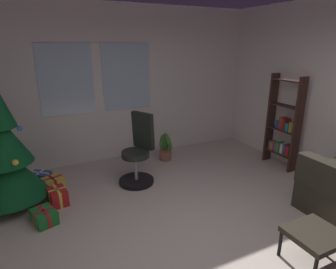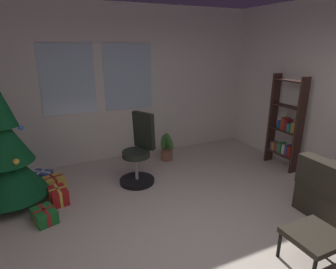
{
  "view_description": "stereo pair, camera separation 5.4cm",
  "coord_description": "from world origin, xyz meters",
  "px_view_note": "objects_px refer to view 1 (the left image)",
  "views": [
    {
      "loc": [
        -1.45,
        -1.98,
        2.16
      ],
      "look_at": [
        0.06,
        1.19,
        1.01
      ],
      "focal_mm": 29.96,
      "sensor_mm": 36.0,
      "label": 1
    },
    {
      "loc": [
        -1.4,
        -2.01,
        2.16
      ],
      "look_at": [
        0.06,
        1.19,
        1.01
      ],
      "focal_mm": 29.96,
      "sensor_mm": 36.0,
      "label": 2
    }
  ],
  "objects_px": {
    "potted_plant": "(165,147)",
    "bookshelf": "(284,127)",
    "footstool": "(315,236)",
    "holiday_tree": "(5,156)",
    "office_chair": "(138,156)",
    "gift_box_gold": "(53,185)",
    "gift_box_blue": "(41,179)",
    "gift_box_green": "(44,217)",
    "gift_box_red": "(58,197)"
  },
  "relations": [
    {
      "from": "potted_plant",
      "to": "bookshelf",
      "type": "bearing_deg",
      "value": -33.75
    },
    {
      "from": "footstool",
      "to": "holiday_tree",
      "type": "relative_size",
      "value": 0.23
    },
    {
      "from": "holiday_tree",
      "to": "bookshelf",
      "type": "xyz_separation_m",
      "value": [
        4.39,
        -0.59,
        -0.01
      ]
    },
    {
      "from": "office_chair",
      "to": "gift_box_gold",
      "type": "bearing_deg",
      "value": 168.54
    },
    {
      "from": "holiday_tree",
      "to": "gift_box_blue",
      "type": "distance_m",
      "value": 0.86
    },
    {
      "from": "footstool",
      "to": "gift_box_blue",
      "type": "bearing_deg",
      "value": 129.57
    },
    {
      "from": "footstool",
      "to": "gift_box_green",
      "type": "bearing_deg",
      "value": 142.18
    },
    {
      "from": "gift_box_green",
      "to": "gift_box_blue",
      "type": "distance_m",
      "value": 1.06
    },
    {
      "from": "gift_box_red",
      "to": "bookshelf",
      "type": "height_order",
      "value": "bookshelf"
    },
    {
      "from": "gift_box_green",
      "to": "office_chair",
      "type": "height_order",
      "value": "office_chair"
    },
    {
      "from": "gift_box_red",
      "to": "gift_box_green",
      "type": "xyz_separation_m",
      "value": [
        -0.2,
        -0.4,
        -0.02
      ]
    },
    {
      "from": "bookshelf",
      "to": "gift_box_green",
      "type": "bearing_deg",
      "value": -179.63
    },
    {
      "from": "gift_box_red",
      "to": "office_chair",
      "type": "distance_m",
      "value": 1.31
    },
    {
      "from": "holiday_tree",
      "to": "bookshelf",
      "type": "bearing_deg",
      "value": -7.62
    },
    {
      "from": "gift_box_gold",
      "to": "bookshelf",
      "type": "height_order",
      "value": "bookshelf"
    },
    {
      "from": "gift_box_gold",
      "to": "gift_box_blue",
      "type": "bearing_deg",
      "value": 122.03
    },
    {
      "from": "gift_box_red",
      "to": "gift_box_blue",
      "type": "bearing_deg",
      "value": 106.46
    },
    {
      "from": "gift_box_red",
      "to": "gift_box_gold",
      "type": "xyz_separation_m",
      "value": [
        -0.04,
        0.41,
        -0.0
      ]
    },
    {
      "from": "gift_box_blue",
      "to": "potted_plant",
      "type": "relative_size",
      "value": 0.62
    },
    {
      "from": "footstool",
      "to": "bookshelf",
      "type": "relative_size",
      "value": 0.31
    },
    {
      "from": "gift_box_red",
      "to": "potted_plant",
      "type": "height_order",
      "value": "potted_plant"
    },
    {
      "from": "bookshelf",
      "to": "gift_box_red",
      "type": "bearing_deg",
      "value": 174.44
    },
    {
      "from": "gift_box_red",
      "to": "gift_box_gold",
      "type": "height_order",
      "value": "gift_box_red"
    },
    {
      "from": "gift_box_green",
      "to": "potted_plant",
      "type": "height_order",
      "value": "potted_plant"
    },
    {
      "from": "gift_box_green",
      "to": "office_chair",
      "type": "relative_size",
      "value": 0.34
    },
    {
      "from": "footstool",
      "to": "gift_box_red",
      "type": "relative_size",
      "value": 1.48
    },
    {
      "from": "footstool",
      "to": "gift_box_gold",
      "type": "distance_m",
      "value": 3.56
    },
    {
      "from": "gift_box_green",
      "to": "gift_box_gold",
      "type": "relative_size",
      "value": 1.04
    },
    {
      "from": "gift_box_green",
      "to": "holiday_tree",
      "type": "bearing_deg",
      "value": 121.04
    },
    {
      "from": "footstool",
      "to": "gift_box_blue",
      "type": "height_order",
      "value": "footstool"
    },
    {
      "from": "gift_box_gold",
      "to": "bookshelf",
      "type": "relative_size",
      "value": 0.22
    },
    {
      "from": "gift_box_red",
      "to": "bookshelf",
      "type": "distance_m",
      "value": 3.89
    },
    {
      "from": "office_chair",
      "to": "bookshelf",
      "type": "relative_size",
      "value": 0.68
    },
    {
      "from": "gift_box_red",
      "to": "gift_box_gold",
      "type": "relative_size",
      "value": 0.96
    },
    {
      "from": "gift_box_green",
      "to": "bookshelf",
      "type": "height_order",
      "value": "bookshelf"
    },
    {
      "from": "gift_box_green",
      "to": "footstool",
      "type": "bearing_deg",
      "value": -37.82
    },
    {
      "from": "gift_box_gold",
      "to": "bookshelf",
      "type": "bearing_deg",
      "value": -11.47
    },
    {
      "from": "gift_box_green",
      "to": "office_chair",
      "type": "distance_m",
      "value": 1.6
    },
    {
      "from": "gift_box_blue",
      "to": "potted_plant",
      "type": "bearing_deg",
      "value": 3.76
    },
    {
      "from": "gift_box_green",
      "to": "gift_box_gold",
      "type": "xyz_separation_m",
      "value": [
        0.16,
        0.81,
        0.02
      ]
    },
    {
      "from": "gift_box_gold",
      "to": "office_chair",
      "type": "height_order",
      "value": "office_chair"
    },
    {
      "from": "footstool",
      "to": "office_chair",
      "type": "bearing_deg",
      "value": 112.12
    },
    {
      "from": "gift_box_green",
      "to": "gift_box_blue",
      "type": "bearing_deg",
      "value": 89.95
    },
    {
      "from": "gift_box_red",
      "to": "gift_box_green",
      "type": "height_order",
      "value": "gift_box_red"
    },
    {
      "from": "gift_box_red",
      "to": "bookshelf",
      "type": "relative_size",
      "value": 0.21
    },
    {
      "from": "gift_box_gold",
      "to": "footstool",
      "type": "bearing_deg",
      "value": -49.79
    },
    {
      "from": "office_chair",
      "to": "potted_plant",
      "type": "xyz_separation_m",
      "value": [
        0.79,
        0.67,
        -0.21
      ]
    },
    {
      "from": "gift_box_gold",
      "to": "potted_plant",
      "type": "bearing_deg",
      "value": 10.92
    },
    {
      "from": "office_chair",
      "to": "footstool",
      "type": "bearing_deg",
      "value": -67.88
    },
    {
      "from": "footstool",
      "to": "gift_box_red",
      "type": "bearing_deg",
      "value": 134.42
    }
  ]
}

